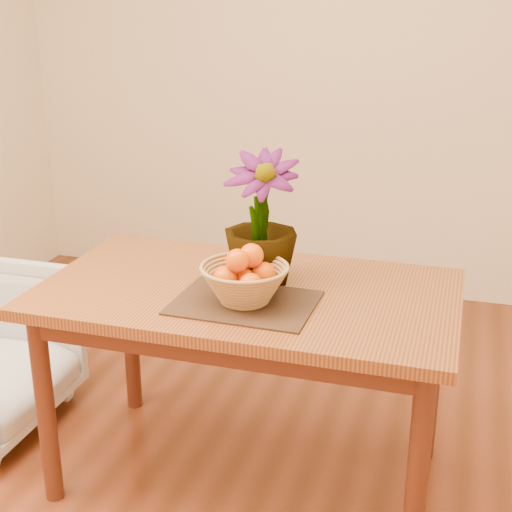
# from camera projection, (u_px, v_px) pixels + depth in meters

# --- Properties ---
(wall_back) EXTENTS (4.00, 0.02, 2.70)m
(wall_back) POSITION_uv_depth(u_px,v_px,m) (353.00, 61.00, 3.96)
(wall_back) COLOR #F9E1BE
(wall_back) RESTS_ON floor
(table) EXTENTS (1.40, 0.80, 0.75)m
(table) POSITION_uv_depth(u_px,v_px,m) (248.00, 312.00, 2.43)
(table) COLOR brown
(table) RESTS_ON floor
(placemat) EXTENTS (0.45, 0.34, 0.01)m
(placemat) POSITION_uv_depth(u_px,v_px,m) (245.00, 303.00, 2.28)
(placemat) COLOR #3B2615
(placemat) RESTS_ON table
(wicker_basket) EXTENTS (0.28, 0.28, 0.12)m
(wicker_basket) POSITION_uv_depth(u_px,v_px,m) (245.00, 285.00, 2.26)
(wicker_basket) COLOR tan
(wicker_basket) RESTS_ON placemat
(orange_pile) EXTENTS (0.18, 0.18, 0.14)m
(orange_pile) POSITION_uv_depth(u_px,v_px,m) (245.00, 271.00, 2.24)
(orange_pile) COLOR #D94803
(orange_pile) RESTS_ON wicker_basket
(potted_plant) EXTENTS (0.28, 0.28, 0.45)m
(potted_plant) POSITION_uv_depth(u_px,v_px,m) (261.00, 219.00, 2.38)
(potted_plant) COLOR #204F16
(potted_plant) RESTS_ON table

